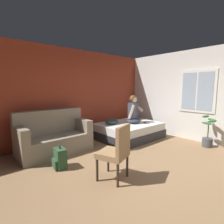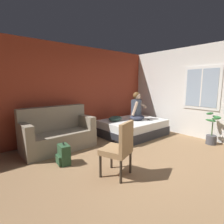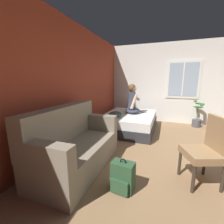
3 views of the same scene
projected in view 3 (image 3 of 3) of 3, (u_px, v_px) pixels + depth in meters
ground_plane at (216, 168)px, 2.53m from camera, size 40.00×40.00×0.00m
wall_back_accent at (67, 86)px, 3.23m from camera, size 10.66×0.16×2.70m
wall_side_with_window at (196, 84)px, 4.92m from camera, size 0.19×7.05×2.70m
bed at (129, 122)px, 4.52m from camera, size 1.91×1.46×0.48m
couch at (75, 145)px, 2.51m from camera, size 1.71×0.84×1.04m
side_chair at (207, 149)px, 2.07m from camera, size 0.60×0.60×0.98m
person_seated at (132, 102)px, 4.51m from camera, size 0.62×0.57×0.88m
backpack at (123, 177)px, 2.00m from camera, size 0.26×0.32×0.46m
throw_pillow at (115, 114)px, 4.11m from camera, size 0.56×0.47×0.14m
cell_phone at (142, 112)px, 4.74m from camera, size 0.14×0.15×0.01m
potted_plant at (197, 118)px, 4.75m from camera, size 0.39×0.37×0.85m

